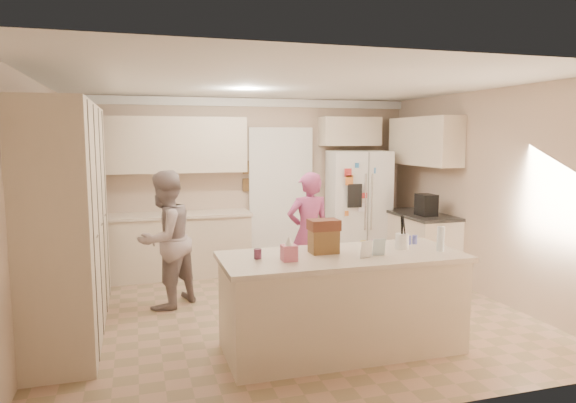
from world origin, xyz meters
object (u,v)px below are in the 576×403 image
object	(u,v)px
tissue_box	(289,253)
teen_boy	(165,240)
island_base	(342,304)
dollhouse_body	(324,241)
coffee_maker	(426,205)
utensil_crock	(402,241)
teen_girl	(308,233)
refrigerator	(358,209)

from	to	relation	value
tissue_box	teen_boy	size ratio (longest dim) A/B	0.09
island_base	dollhouse_body	xyz separation A→B (m)	(-0.15, 0.10, 0.60)
coffee_maker	island_base	xyz separation A→B (m)	(-2.05, -1.90, -0.63)
tissue_box	utensil_crock	bearing A→B (deg)	7.13
coffee_maker	island_base	size ratio (longest dim) A/B	0.14
dollhouse_body	teen_girl	world-z (taller)	teen_girl
dollhouse_body	refrigerator	bearing A→B (deg)	60.09
tissue_box	dollhouse_body	xyz separation A→B (m)	(0.40, 0.20, 0.04)
tissue_box	dollhouse_body	size ratio (longest dim) A/B	0.54
teen_boy	teen_girl	xyz separation A→B (m)	(1.81, 0.06, -0.03)
tissue_box	dollhouse_body	distance (m)	0.45
coffee_maker	tissue_box	bearing A→B (deg)	-142.43
island_base	coffee_maker	bearing A→B (deg)	42.83
coffee_maker	teen_boy	distance (m)	3.59
dollhouse_body	teen_boy	size ratio (longest dim) A/B	0.16
coffee_maker	dollhouse_body	xyz separation A→B (m)	(-2.20, -1.80, -0.03)
dollhouse_body	teen_boy	xyz separation A→B (m)	(-1.37, 1.65, -0.22)
utensil_crock	dollhouse_body	world-z (taller)	dollhouse_body
tissue_box	coffee_maker	bearing A→B (deg)	37.57
teen_girl	coffee_maker	bearing A→B (deg)	-178.39
teen_girl	utensil_crock	bearing A→B (deg)	100.48
refrigerator	island_base	size ratio (longest dim) A/B	0.82
tissue_box	teen_boy	xyz separation A→B (m)	(-0.97, 1.85, -0.18)
island_base	tissue_box	bearing A→B (deg)	-169.70
island_base	teen_boy	size ratio (longest dim) A/B	1.35
refrigerator	teen_girl	bearing A→B (deg)	-128.68
coffee_maker	teen_boy	world-z (taller)	teen_boy
utensil_crock	dollhouse_body	distance (m)	0.80
coffee_maker	teen_girl	bearing A→B (deg)	-177.08
refrigerator	tissue_box	bearing A→B (deg)	-115.79
utensil_crock	dollhouse_body	xyz separation A→B (m)	(-0.80, 0.05, 0.04)
utensil_crock	tissue_box	xyz separation A→B (m)	(-1.20, -0.15, -0.00)
island_base	dollhouse_body	bearing A→B (deg)	146.31
teen_boy	island_base	bearing A→B (deg)	87.19
coffee_maker	tissue_box	xyz separation A→B (m)	(-2.60, -2.00, -0.07)
tissue_box	refrigerator	bearing A→B (deg)	56.23
teen_boy	dollhouse_body	bearing A→B (deg)	85.92
dollhouse_body	coffee_maker	bearing A→B (deg)	39.29
utensil_crock	dollhouse_body	bearing A→B (deg)	176.42
coffee_maker	utensil_crock	world-z (taller)	coffee_maker
island_base	teen_girl	world-z (taller)	teen_girl
dollhouse_body	teen_girl	size ratio (longest dim) A/B	0.17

